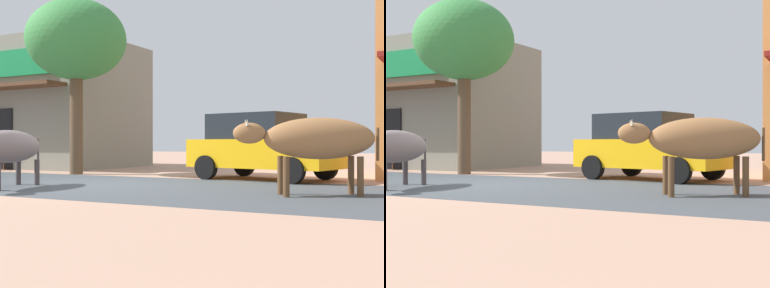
% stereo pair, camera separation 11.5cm
% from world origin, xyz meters
% --- Properties ---
extents(ground, '(80.00, 80.00, 0.00)m').
position_xyz_m(ground, '(0.00, 0.00, 0.00)').
color(ground, tan).
extents(asphalt_road, '(72.00, 5.29, 0.00)m').
position_xyz_m(asphalt_road, '(0.00, 0.00, 0.00)').
color(asphalt_road, '#464C52').
rests_on(asphalt_road, ground).
extents(storefront_left_cafe, '(6.79, 5.87, 4.65)m').
position_xyz_m(storefront_left_cafe, '(-7.36, 6.32, 2.33)').
color(storefront_left_cafe, gray).
rests_on(storefront_left_cafe, ground).
extents(roadside_tree, '(2.92, 2.92, 5.10)m').
position_xyz_m(roadside_tree, '(-2.86, 2.85, 3.88)').
color(roadside_tree, brown).
rests_on(roadside_tree, ground).
extents(parked_hatchback_car, '(3.95, 2.46, 1.64)m').
position_xyz_m(parked_hatchback_car, '(2.71, 3.28, 0.84)').
color(parked_hatchback_car, '#F4B013').
rests_on(parked_hatchback_car, ground).
extents(cow_near_brown, '(1.13, 2.70, 1.17)m').
position_xyz_m(cow_near_brown, '(-1.00, -1.46, 0.83)').
color(cow_near_brown, slate).
rests_on(cow_near_brown, ground).
extents(cow_far_dark, '(2.36, 1.63, 1.34)m').
position_xyz_m(cow_far_dark, '(4.90, -0.10, 0.97)').
color(cow_far_dark, '#9C693E').
rests_on(cow_far_dark, ground).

